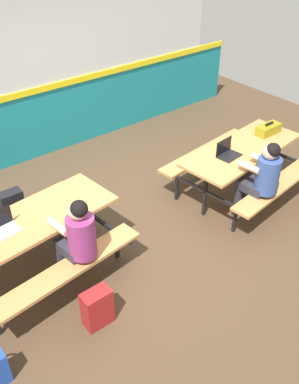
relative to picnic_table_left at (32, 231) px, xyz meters
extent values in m
cube|color=#4C3826|center=(1.53, -0.19, -0.59)|extent=(10.00, 10.00, 0.02)
cube|color=teal|center=(1.53, 2.48, -0.03)|extent=(8.00, 0.12, 1.10)
cube|color=yellow|center=(1.53, 2.42, 0.57)|extent=(8.00, 0.03, 0.10)
cube|color=silver|center=(1.53, 2.48, 1.32)|extent=(6.72, 0.12, 1.40)
cube|color=tan|center=(0.00, 0.00, 0.14)|extent=(2.02, 0.96, 0.04)
cube|color=tan|center=(0.07, -0.63, -0.15)|extent=(1.87, 0.48, 0.04)
cube|color=tan|center=(-0.07, 0.63, -0.15)|extent=(1.87, 0.48, 0.04)
cube|color=black|center=(0.79, 0.09, -0.23)|extent=(0.04, 0.04, 0.70)
cube|color=black|center=(0.79, 0.09, -0.19)|extent=(0.21, 1.54, 0.04)
cube|color=black|center=(0.85, -0.42, -0.37)|extent=(0.04, 0.04, 0.41)
cube|color=black|center=(0.73, 0.59, -0.37)|extent=(0.04, 0.04, 0.41)
cube|color=tan|center=(3.06, -0.39, 0.14)|extent=(2.02, 0.96, 0.04)
cube|color=tan|center=(3.13, -1.02, -0.15)|extent=(1.87, 0.48, 0.04)
cube|color=tan|center=(2.99, 0.24, -0.15)|extent=(1.87, 0.48, 0.04)
cube|color=black|center=(2.27, -0.47, -0.23)|extent=(0.04, 0.04, 0.70)
cube|color=black|center=(2.27, -0.47, -0.19)|extent=(0.21, 1.54, 0.04)
cube|color=black|center=(2.32, -0.98, -0.37)|extent=(0.04, 0.04, 0.41)
cube|color=black|center=(2.21, 0.03, -0.37)|extent=(0.04, 0.04, 0.41)
cube|color=black|center=(3.85, -0.30, -0.23)|extent=(0.04, 0.04, 0.70)
cube|color=black|center=(3.85, -0.30, -0.19)|extent=(0.21, 1.54, 0.04)
cube|color=black|center=(3.90, -0.80, -0.37)|extent=(0.04, 0.04, 0.41)
cube|color=black|center=(3.79, 0.21, -0.37)|extent=(0.04, 0.04, 0.41)
cylinder|color=#2D2D38|center=(0.17, -0.29, -0.35)|extent=(0.11, 0.11, 0.45)
cylinder|color=#2D2D38|center=(0.35, -0.28, -0.35)|extent=(0.11, 0.11, 0.45)
cube|color=#2D2D38|center=(0.28, -0.44, -0.07)|extent=(0.34, 0.41, 0.12)
cylinder|color=#8C3372|center=(0.30, -0.61, 0.17)|extent=(0.30, 0.30, 0.48)
cylinder|color=beige|center=(0.14, -0.42, 0.27)|extent=(0.11, 0.31, 0.08)
cylinder|color=beige|center=(0.41, -0.39, 0.27)|extent=(0.11, 0.31, 0.08)
sphere|color=beige|center=(0.29, -0.59, 0.50)|extent=(0.20, 0.20, 0.20)
sphere|color=black|center=(0.30, -0.62, 0.54)|extent=(0.18, 0.18, 0.18)
cylinder|color=#2D2D38|center=(2.63, -0.75, -0.35)|extent=(0.11, 0.11, 0.45)
cylinder|color=#2D2D38|center=(2.80, -0.73, -0.35)|extent=(0.11, 0.11, 0.45)
cube|color=#2D2D38|center=(2.73, -0.89, -0.07)|extent=(0.34, 0.41, 0.12)
cylinder|color=#334C8C|center=(2.75, -1.06, 0.17)|extent=(0.30, 0.30, 0.48)
cylinder|color=beige|center=(2.59, -0.88, 0.27)|extent=(0.11, 0.31, 0.08)
cylinder|color=beige|center=(2.87, -0.85, 0.27)|extent=(0.11, 0.31, 0.08)
sphere|color=beige|center=(2.75, -1.04, 0.50)|extent=(0.20, 0.20, 0.20)
sphere|color=black|center=(2.75, -1.07, 0.54)|extent=(0.18, 0.18, 0.18)
cube|color=silver|center=(-0.30, -0.03, 0.17)|extent=(0.34, 0.25, 0.01)
cube|color=black|center=(2.74, -0.42, 0.17)|extent=(0.34, 0.25, 0.01)
cube|color=black|center=(2.72, -0.32, 0.28)|extent=(0.32, 0.04, 0.21)
cube|color=olive|center=(3.69, -0.32, 0.23)|extent=(0.40, 0.18, 0.14)
cube|color=black|center=(3.69, -0.32, 0.33)|extent=(0.16, 0.02, 0.02)
cube|color=black|center=(0.17, 1.08, -0.36)|extent=(0.30, 0.18, 0.44)
cube|color=black|center=(0.17, 1.19, -0.42)|extent=(0.21, 0.04, 0.19)
cube|color=maroon|center=(0.13, -1.10, -0.36)|extent=(0.30, 0.18, 0.44)
cube|color=maroon|center=(0.13, -0.99, -0.42)|extent=(0.21, 0.04, 0.19)
camera|label=1|loc=(-1.23, -3.64, 3.07)|focal=39.56mm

